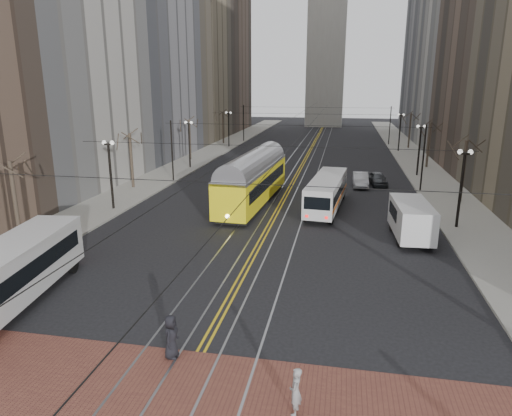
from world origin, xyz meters
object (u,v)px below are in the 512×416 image
at_px(cargo_van, 411,221).
at_px(streetcar, 253,183).
at_px(sedan_silver, 360,180).
at_px(sedan_grey, 378,179).
at_px(pedestrian_b, 296,391).
at_px(pedestrian_a, 171,336).
at_px(transit_bus, 0,284).
at_px(rear_bus, 327,194).

bearing_deg(cargo_van, streetcar, 145.56).
bearing_deg(sedan_silver, cargo_van, -81.58).
distance_m(sedan_grey, pedestrian_b, 36.50).
bearing_deg(pedestrian_a, sedan_grey, -17.56).
bearing_deg(transit_bus, pedestrian_b, -23.92).
bearing_deg(pedestrian_a, pedestrian_b, -115.22).
distance_m(rear_bus, pedestrian_a, 23.66).
relative_size(sedan_silver, pedestrian_a, 2.45).
distance_m(sedan_silver, pedestrian_a, 33.78).
bearing_deg(transit_bus, streetcar, 63.84).
bearing_deg(pedestrian_b, sedan_grey, 177.23).
bearing_deg(sedan_silver, pedestrian_b, -96.50).
height_order(streetcar, rear_bus, streetcar).
relative_size(streetcar, sedan_grey, 3.84).
bearing_deg(pedestrian_a, sedan_silver, -15.14).
height_order(sedan_grey, pedestrian_a, pedestrian_a).
height_order(cargo_van, pedestrian_b, cargo_van).
bearing_deg(rear_bus, pedestrian_b, -84.27).
relative_size(transit_bus, cargo_van, 2.07).
height_order(rear_bus, cargo_van, rear_bus).
xyz_separation_m(cargo_van, sedan_grey, (-1.07, 17.50, -0.62)).
bearing_deg(cargo_van, pedestrian_b, -110.57).
xyz_separation_m(rear_bus, sedan_grey, (4.92, 10.80, -0.70)).
relative_size(rear_bus, sedan_grey, 2.66).
bearing_deg(streetcar, pedestrian_a, -83.07).
bearing_deg(transit_bus, pedestrian_a, -19.24).
distance_m(transit_bus, sedan_silver, 35.35).
bearing_deg(streetcar, sedan_grey, 44.15).
bearing_deg(cargo_van, pedestrian_a, -126.85).
relative_size(rear_bus, sedan_silver, 2.42).
height_order(sedan_silver, pedestrian_a, pedestrian_a).
relative_size(rear_bus, pedestrian_a, 5.94).
bearing_deg(pedestrian_b, transit_bus, -101.45).
height_order(cargo_van, sedan_silver, cargo_van).
height_order(streetcar, pedestrian_a, streetcar).
bearing_deg(sedan_silver, transit_bus, -120.44).
height_order(pedestrian_a, pedestrian_b, pedestrian_a).
relative_size(streetcar, sedan_silver, 3.50).
height_order(transit_bus, pedestrian_b, transit_bus).
relative_size(rear_bus, cargo_van, 1.80).
height_order(sedan_grey, sedan_silver, sedan_silver).
bearing_deg(sedan_grey, cargo_van, -94.95).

